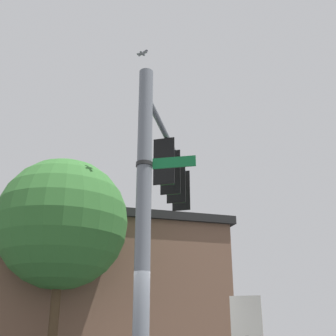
{
  "coord_description": "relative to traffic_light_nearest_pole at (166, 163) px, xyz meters",
  "views": [
    {
      "loc": [
        2.68,
        -7.56,
        1.45
      ],
      "look_at": [
        -0.17,
        2.31,
        5.4
      ],
      "focal_mm": 46.03,
      "sensor_mm": 36.0,
      "label": 1
    }
  ],
  "objects": [
    {
      "name": "signal_pole",
      "position": [
        0.15,
        -2.07,
        -2.04
      ],
      "size": [
        0.3,
        0.3,
        6.78
      ],
      "primitive_type": "cylinder",
      "color": "slate",
      "rests_on": "ground"
    },
    {
      "name": "mast_arm",
      "position": [
        -0.05,
        0.6,
        0.77
      ],
      "size": [
        0.55,
        5.35,
        0.14
      ],
      "primitive_type": "cylinder",
      "rotation": [
        0.0,
        1.57,
        1.65
      ],
      "color": "slate"
    },
    {
      "name": "traffic_light_nearest_pole",
      "position": [
        0.0,
        0.0,
        0.0
      ],
      "size": [
        0.54,
        0.49,
        1.31
      ],
      "color": "black"
    },
    {
      "name": "traffic_light_mid_inner",
      "position": [
        -0.06,
        0.8,
        0.0
      ],
      "size": [
        0.54,
        0.49,
        1.31
      ],
      "color": "black"
    },
    {
      "name": "traffic_light_mid_outer",
      "position": [
        -0.12,
        1.61,
        0.0
      ],
      "size": [
        0.54,
        0.49,
        1.31
      ],
      "color": "black"
    },
    {
      "name": "traffic_light_arm_end",
      "position": [
        -0.18,
        2.41,
        0.0
      ],
      "size": [
        0.54,
        0.49,
        1.31
      ],
      "color": "black"
    },
    {
      "name": "street_name_sign",
      "position": [
        0.39,
        -2.05,
        -0.83
      ],
      "size": [
        1.21,
        0.34,
        0.22
      ],
      "color": "#147238"
    },
    {
      "name": "bird_flying",
      "position": [
        -1.12,
        1.14,
        4.33
      ],
      "size": [
        0.4,
        0.3,
        0.11
      ],
      "color": "gray"
    },
    {
      "name": "storefront_building",
      "position": [
        -5.51,
        6.72,
        -2.66
      ],
      "size": [
        12.89,
        12.48,
        5.52
      ],
      "color": "brown",
      "rests_on": "ground"
    },
    {
      "name": "tree_by_storefront",
      "position": [
        -3.86,
        1.88,
        -0.83
      ],
      "size": [
        3.99,
        3.99,
        6.61
      ],
      "color": "#4C3823",
      "rests_on": "ground"
    },
    {
      "name": "historical_marker",
      "position": [
        1.86,
        -0.86,
        -4.03
      ],
      "size": [
        0.6,
        0.08,
        2.13
      ],
      "color": "#333333",
      "rests_on": "ground"
    }
  ]
}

